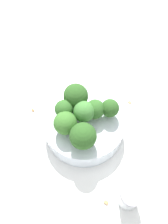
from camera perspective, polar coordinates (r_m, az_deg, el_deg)
ground_plane at (r=0.52m, az=-0.00°, el=-4.83°), size 3.00×3.00×0.00m
bowl at (r=0.50m, az=-0.00°, el=-3.53°), size 0.18×0.18×0.05m
broccoli_floret_0 at (r=0.45m, az=-0.04°, el=0.15°), size 0.04×0.04×0.06m
broccoli_floret_1 at (r=0.47m, az=-2.17°, el=4.13°), size 0.05×0.05×0.07m
broccoli_floret_2 at (r=0.46m, az=2.92°, el=0.64°), size 0.04×0.04×0.05m
broccoli_floret_3 at (r=0.47m, az=6.78°, el=0.96°), size 0.04×0.04×0.05m
broccoli_floret_4 at (r=0.42m, az=0.33°, el=-6.37°), size 0.05×0.05×0.06m
broccoli_floret_5 at (r=0.46m, az=-5.21°, el=0.65°), size 0.04×0.04×0.05m
broccoli_floret_6 at (r=0.44m, az=-4.89°, el=-2.96°), size 0.05×0.05×0.06m
pepper_shaker at (r=0.46m, az=11.76°, el=-21.03°), size 0.04×0.04×0.06m
almond_crumb_0 at (r=0.56m, az=-13.24°, el=0.56°), size 0.01×0.01×0.01m
almond_crumb_1 at (r=0.47m, az=5.81°, el=-22.39°), size 0.01×0.01×0.01m
almond_crumb_2 at (r=0.58m, az=11.86°, el=2.64°), size 0.01×0.01×0.01m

